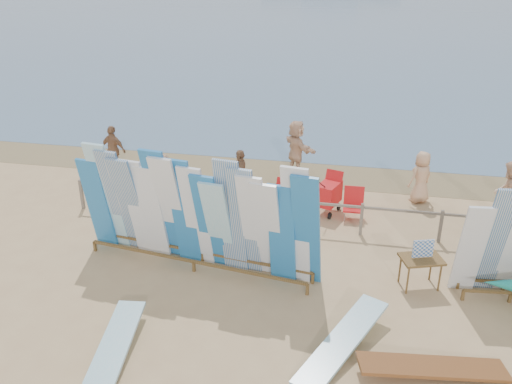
% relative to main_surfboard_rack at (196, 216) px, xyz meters
% --- Properties ---
extents(ground, '(160.00, 160.00, 0.00)m').
position_rel_main_surfboard_rack_xyz_m(ground, '(1.74, -0.60, -1.34)').
color(ground, tan).
rests_on(ground, ground).
extents(wet_sand_strip, '(40.00, 2.60, 0.01)m').
position_rel_main_surfboard_rack_xyz_m(wet_sand_strip, '(1.74, 6.60, -1.34)').
color(wet_sand_strip, olive).
rests_on(wet_sand_strip, ground).
extents(fence, '(12.08, 0.08, 0.90)m').
position_rel_main_surfboard_rack_xyz_m(fence, '(1.74, 2.40, -0.70)').
color(fence, '#786B5B').
rests_on(fence, ground).
extents(main_surfboard_rack, '(5.92, 1.59, 2.98)m').
position_rel_main_surfboard_rack_xyz_m(main_surfboard_rack, '(0.00, 0.00, 0.00)').
color(main_surfboard_rack, brown).
rests_on(main_surfboard_rack, ground).
extents(vendor_table, '(1.05, 0.88, 1.18)m').
position_rel_main_surfboard_rack_xyz_m(vendor_table, '(5.08, 0.17, -0.94)').
color(vendor_table, brown).
rests_on(vendor_table, ground).
extents(flat_board_b, '(1.70, 2.65, 0.43)m').
position_rel_main_surfboard_rack_xyz_m(flat_board_b, '(3.53, -2.33, -1.34)').
color(flat_board_b, '#8BCBDF').
rests_on(flat_board_b, ground).
extents(flat_board_a, '(0.89, 2.74, 0.33)m').
position_rel_main_surfboard_rack_xyz_m(flat_board_a, '(-0.61, -3.40, -1.34)').
color(flat_board_a, '#8BCBDF').
rests_on(flat_board_a, ground).
extents(flat_board_c, '(2.75, 1.18, 0.34)m').
position_rel_main_surfboard_rack_xyz_m(flat_board_c, '(5.14, -2.65, -1.34)').
color(flat_board_c, brown).
rests_on(flat_board_c, ground).
extents(beach_chair_left, '(0.78, 0.79, 0.88)m').
position_rel_main_surfboard_rack_xyz_m(beach_chair_left, '(1.36, 3.49, -1.08)').
color(beach_chair_left, red).
rests_on(beach_chair_left, ground).
extents(beach_chair_right, '(0.57, 0.59, 0.89)m').
position_rel_main_surfboard_rack_xyz_m(beach_chair_right, '(3.50, 3.32, -1.08)').
color(beach_chair_right, red).
rests_on(beach_chair_right, ground).
extents(stroller, '(0.85, 1.02, 1.20)m').
position_rel_main_surfboard_rack_xyz_m(stroller, '(2.79, 3.54, -0.86)').
color(stroller, red).
rests_on(stroller, ground).
extents(beachgoer_5, '(1.49, 1.72, 1.87)m').
position_rel_main_surfboard_rack_xyz_m(beachgoer_5, '(1.48, 6.32, -0.40)').
color(beachgoer_5, beige).
rests_on(beachgoer_5, ground).
extents(beachgoer_extra_1, '(1.04, 0.65, 1.65)m').
position_rel_main_surfboard_rack_xyz_m(beachgoer_extra_1, '(-4.52, 5.18, -0.51)').
color(beachgoer_extra_1, '#8C6042').
rests_on(beachgoer_extra_1, ground).
extents(beachgoer_6, '(0.83, 0.77, 1.58)m').
position_rel_main_surfboard_rack_xyz_m(beachgoer_6, '(5.39, 4.87, -0.55)').
color(beachgoer_6, tan).
rests_on(beachgoer_6, ground).
extents(beachgoer_4, '(0.66, 1.01, 1.59)m').
position_rel_main_surfboard_rack_xyz_m(beachgoer_4, '(0.12, 3.94, -0.54)').
color(beachgoer_4, '#8C6042').
rests_on(beachgoer_4, ground).
extents(beachgoer_8, '(0.72, 0.97, 1.80)m').
position_rel_main_surfboard_rack_xyz_m(beachgoer_8, '(7.56, 3.87, -0.43)').
color(beachgoer_8, beige).
rests_on(beachgoer_8, ground).
extents(beachgoer_2, '(0.66, 0.85, 1.57)m').
position_rel_main_surfboard_rack_xyz_m(beachgoer_2, '(-1.93, 3.17, -0.55)').
color(beachgoer_2, beige).
rests_on(beachgoer_2, ground).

